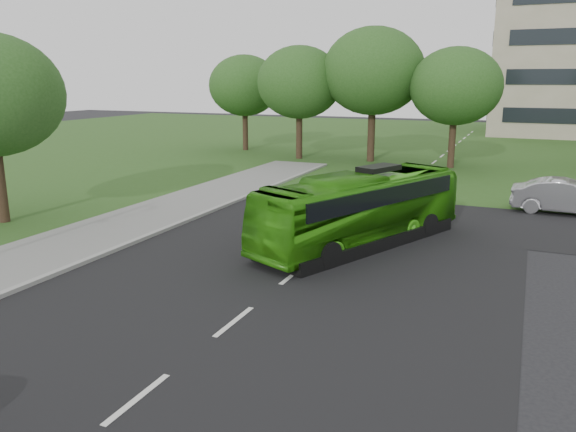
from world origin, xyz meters
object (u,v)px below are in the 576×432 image
(tree_park_b, at_px, (373,71))
(bus, at_px, (361,209))
(tree_park_c, at_px, (456,86))
(sedan, at_px, (567,197))
(tree_park_f, at_px, (245,86))
(tree_park_a, at_px, (299,82))

(tree_park_b, distance_m, bus, 23.57)
(tree_park_b, height_order, bus, tree_park_b)
(tree_park_b, relative_size, tree_park_c, 1.19)
(bus, height_order, sedan, bus)
(tree_park_c, bearing_deg, bus, -91.39)
(tree_park_c, distance_m, tree_park_f, 18.82)
(tree_park_c, bearing_deg, tree_park_b, 171.71)
(tree_park_b, bearing_deg, tree_park_c, -8.29)
(tree_park_a, height_order, sedan, tree_park_a)
(tree_park_a, bearing_deg, sedan, -33.83)
(tree_park_c, height_order, sedan, tree_park_c)
(tree_park_f, relative_size, bus, 0.84)
(tree_park_b, bearing_deg, bus, -75.68)
(tree_park_b, bearing_deg, sedan, -45.46)
(tree_park_a, relative_size, tree_park_f, 1.06)
(tree_park_f, distance_m, sedan, 30.50)
(tree_park_c, xyz_separation_m, tree_park_f, (-18.50, 3.45, -0.06))
(tree_park_a, xyz_separation_m, tree_park_c, (11.90, -0.16, -0.24))
(tree_park_a, bearing_deg, tree_park_c, -0.78)
(tree_park_b, xyz_separation_m, tree_park_f, (-12.31, 2.55, -1.12))
(tree_park_c, bearing_deg, tree_park_f, 169.42)
(tree_park_b, distance_m, tree_park_f, 12.62)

